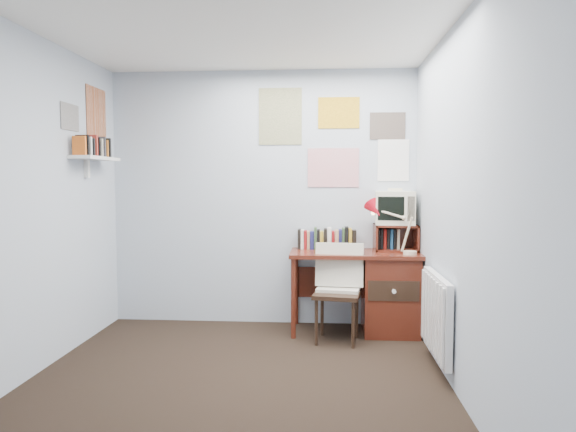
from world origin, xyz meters
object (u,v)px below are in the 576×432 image
object	(u,v)px
radiator	(437,315)
desk_lamp	(410,230)
desk_chair	(337,295)
tv_riser	(396,237)
wall_shelf	(95,158)
crt_tv	(395,206)
desk	(384,290)

from	to	relation	value
radiator	desk_lamp	bearing A→B (deg)	95.59
desk_chair	desk_lamp	world-z (taller)	desk_lamp
desk_chair	desk_lamp	distance (m)	0.87
tv_riser	wall_shelf	distance (m)	2.83
tv_riser	crt_tv	bearing A→B (deg)	112.17
desk_chair	crt_tv	world-z (taller)	crt_tv
tv_riser	radiator	bearing A→B (deg)	-80.72
desk_lamp	tv_riser	distance (m)	0.29
desk_chair	desk_lamp	xyz separation A→B (m)	(0.65, 0.16, 0.56)
desk	crt_tv	size ratio (longest dim) A/B	3.32
desk	crt_tv	bearing A→B (deg)	49.75
wall_shelf	desk_chair	bearing A→B (deg)	2.02
tv_riser	wall_shelf	world-z (taller)	wall_shelf
desk	tv_riser	world-z (taller)	tv_riser
tv_riser	radiator	xyz separation A→B (m)	(0.17, -1.04, -0.47)
desk	desk_lamp	size ratio (longest dim) A/B	2.72
desk_chair	radiator	xyz separation A→B (m)	(0.73, -0.62, 0.00)
desk	desk_chair	bearing A→B (deg)	-145.32
desk	tv_riser	bearing A→B (deg)	42.96
desk_lamp	crt_tv	world-z (taller)	crt_tv
desk_lamp	radiator	xyz separation A→B (m)	(0.08, -0.78, -0.56)
crt_tv	wall_shelf	size ratio (longest dim) A/B	0.58
crt_tv	radiator	distance (m)	1.32
desk_chair	crt_tv	distance (m)	1.04
crt_tv	wall_shelf	xyz separation A→B (m)	(-2.68, -0.51, 0.44)
radiator	crt_tv	bearing A→B (deg)	99.54
tv_riser	crt_tv	xyz separation A→B (m)	(-0.01, 0.02, 0.30)
desk_chair	wall_shelf	world-z (taller)	wall_shelf
desk_chair	crt_tv	xyz separation A→B (m)	(0.55, 0.44, 0.76)
desk	wall_shelf	bearing A→B (deg)	-171.60
desk_lamp	crt_tv	size ratio (longest dim) A/B	1.22
desk_chair	tv_riser	world-z (taller)	tv_riser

